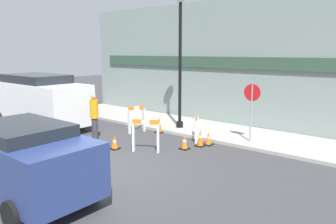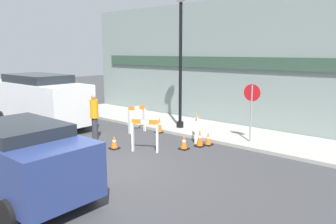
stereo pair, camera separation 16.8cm
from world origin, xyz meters
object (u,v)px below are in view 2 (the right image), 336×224
person_worker (94,115)px  work_van (39,98)px  streetlamp_post (181,42)px  parked_car_1 (20,156)px  stop_sign (252,103)px

person_worker → work_van: bearing=143.2°
streetlamp_post → person_worker: bearing=-114.4°
streetlamp_post → parked_car_1: 7.96m
parked_car_1 → work_van: work_van is taller
person_worker → parked_car_1: (2.70, -4.12, 0.02)m
streetlamp_post → stop_sign: bearing=-2.4°
stop_sign → person_worker: (-4.77, -3.14, -0.55)m
person_worker → parked_car_1: person_worker is taller
streetlamp_post → stop_sign: 3.91m
stop_sign → parked_car_1: stop_sign is taller
stop_sign → person_worker: 5.74m
work_van → parked_car_1: bearing=-31.7°
stop_sign → person_worker: bearing=29.2°
streetlamp_post → parked_car_1: size_ratio=1.39×
stop_sign → work_van: 9.13m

